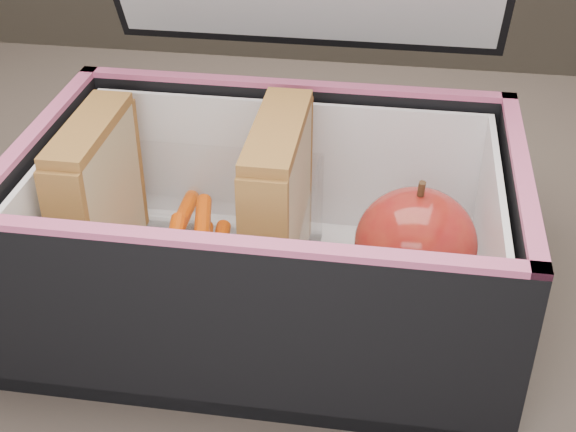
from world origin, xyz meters
TOP-DOWN VIEW (x-y plane):
  - kitchen_table at (0.00, 0.00)m, footprint 1.20×0.80m
  - lunch_bag at (-0.02, -0.01)m, footprint 0.30×0.28m
  - plastic_tub at (-0.07, -0.01)m, footprint 0.16×0.11m
  - sandwich_left at (-0.13, -0.01)m, footprint 0.03×0.09m
  - sandwich_right at (-0.01, -0.01)m, footprint 0.03×0.10m
  - carrot_sticks at (-0.07, -0.02)m, footprint 0.05×0.14m
  - paper_napkin at (0.07, -0.01)m, footprint 0.09×0.09m
  - red_apple at (0.07, -0.01)m, footprint 0.09×0.09m

SIDE VIEW (x-z plane):
  - kitchen_table at x=0.00m, z-range 0.28..1.03m
  - paper_napkin at x=0.07m, z-range 0.76..0.77m
  - carrot_sticks at x=-0.07m, z-range 0.77..0.80m
  - plastic_tub at x=-0.07m, z-range 0.76..0.83m
  - red_apple at x=0.07m, z-range 0.77..0.85m
  - lunch_bag at x=-0.02m, z-range 0.67..0.96m
  - sandwich_left at x=-0.13m, z-range 0.77..0.87m
  - sandwich_right at x=-0.01m, z-range 0.77..0.88m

